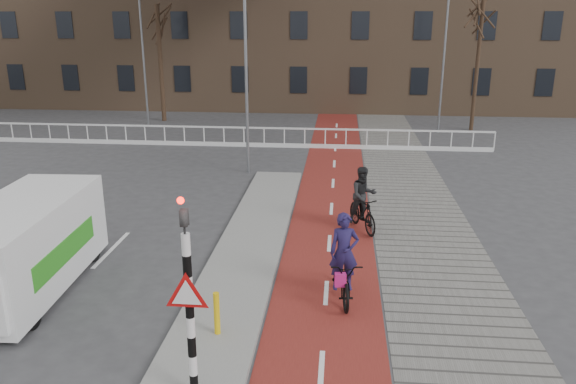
{
  "coord_description": "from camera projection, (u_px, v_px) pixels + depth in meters",
  "views": [
    {
      "loc": [
        1.72,
        -9.81,
        6.19
      ],
      "look_at": [
        0.32,
        5.0,
        1.5
      ],
      "focal_mm": 35.0,
      "sensor_mm": 36.0,
      "label": 1
    }
  ],
  "objects": [
    {
      "name": "streetlight_near",
      "position": [
        246.0,
        62.0,
        21.84
      ],
      "size": [
        0.12,
        0.12,
        8.96
      ],
      "primitive_type": "cylinder",
      "color": "slate",
      "rests_on": "ground"
    },
    {
      "name": "van",
      "position": [
        24.0,
        246.0,
        12.93
      ],
      "size": [
        2.21,
        5.04,
        2.13
      ],
      "rotation": [
        0.0,
        0.0,
        0.05
      ],
      "color": "silver",
      "rests_on": "ground"
    },
    {
      "name": "railing",
      "position": [
        204.0,
        140.0,
        27.83
      ],
      "size": [
        28.0,
        0.1,
        0.99
      ],
      "color": "silver",
      "rests_on": "ground"
    },
    {
      "name": "cyclist_near",
      "position": [
        343.0,
        271.0,
        12.65
      ],
      "size": [
        0.92,
        2.04,
        2.04
      ],
      "rotation": [
        0.0,
        0.0,
        0.12
      ],
      "color": "black",
      "rests_on": "bike_lane"
    },
    {
      "name": "ground",
      "position": [
        249.0,
        336.0,
        11.33
      ],
      "size": [
        120.0,
        120.0,
        0.0
      ],
      "primitive_type": "plane",
      "color": "#38383A",
      "rests_on": "ground"
    },
    {
      "name": "bollard",
      "position": [
        217.0,
        313.0,
        11.08
      ],
      "size": [
        0.12,
        0.12,
        0.89
      ],
      "primitive_type": "cylinder",
      "color": "yellow",
      "rests_on": "curb_island"
    },
    {
      "name": "cyclist_far",
      "position": [
        363.0,
        204.0,
        16.69
      ],
      "size": [
        1.17,
        1.88,
        1.96
      ],
      "rotation": [
        0.0,
        0.0,
        0.39
      ],
      "color": "black",
      "rests_on": "bike_lane"
    },
    {
      "name": "bike_lane",
      "position": [
        333.0,
        191.0,
        20.69
      ],
      "size": [
        2.5,
        60.0,
        0.01
      ],
      "primitive_type": "cube",
      "color": "maroon",
      "rests_on": "ground"
    },
    {
      "name": "traffic_signal",
      "position": [
        188.0,
        293.0,
        8.87
      ],
      "size": [
        0.8,
        0.8,
        3.68
      ],
      "color": "black",
      "rests_on": "curb_island"
    },
    {
      "name": "streetlight_right",
      "position": [
        443.0,
        66.0,
        29.96
      ],
      "size": [
        0.12,
        0.12,
        7.23
      ],
      "primitive_type": "cylinder",
      "color": "slate",
      "rests_on": "ground"
    },
    {
      "name": "tree_right",
      "position": [
        477.0,
        63.0,
        30.65
      ],
      "size": [
        0.22,
        0.22,
        7.4
      ],
      "primitive_type": "cylinder",
      "color": "black",
      "rests_on": "ground"
    },
    {
      "name": "sidewalk",
      "position": [
        409.0,
        193.0,
        20.44
      ],
      "size": [
        3.0,
        60.0,
        0.01
      ],
      "primitive_type": "cube",
      "color": "slate",
      "rests_on": "ground"
    },
    {
      "name": "curb_island",
      "position": [
        247.0,
        253.0,
        15.17
      ],
      "size": [
        1.8,
        16.0,
        0.12
      ],
      "primitive_type": "cube",
      "color": "gray",
      "rests_on": "ground"
    },
    {
      "name": "streetlight_left",
      "position": [
        143.0,
        55.0,
        32.23
      ],
      "size": [
        0.12,
        0.12,
        8.07
      ],
      "primitive_type": "cylinder",
      "color": "slate",
      "rests_on": "ground"
    },
    {
      "name": "tree_mid",
      "position": [
        161.0,
        64.0,
        33.56
      ],
      "size": [
        0.27,
        0.27,
        6.84
      ],
      "primitive_type": "cylinder",
      "color": "black",
      "rests_on": "ground"
    }
  ]
}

